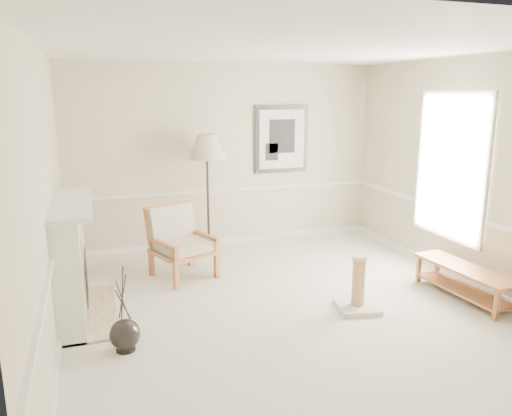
{
  "coord_description": "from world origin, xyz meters",
  "views": [
    {
      "loc": [
        -2.06,
        -4.98,
        2.46
      ],
      "look_at": [
        -0.17,
        0.7,
        1.06
      ],
      "focal_mm": 35.0,
      "sensor_mm": 36.0,
      "label": 1
    }
  ],
  "objects_px": {
    "bench": "(465,277)",
    "scratching_post": "(358,293)",
    "armchair": "(179,239)",
    "floor_lamp": "(207,150)",
    "floor_vase": "(125,335)"
  },
  "relations": [
    {
      "from": "bench",
      "to": "scratching_post",
      "type": "xyz_separation_m",
      "value": [
        -1.4,
        0.11,
        -0.06
      ]
    },
    {
      "from": "armchair",
      "to": "scratching_post",
      "type": "relative_size",
      "value": 1.51
    },
    {
      "from": "floor_lamp",
      "to": "armchair",
      "type": "bearing_deg",
      "value": -126.25
    },
    {
      "from": "armchair",
      "to": "scratching_post",
      "type": "height_order",
      "value": "armchair"
    },
    {
      "from": "floor_vase",
      "to": "floor_lamp",
      "type": "relative_size",
      "value": 0.47
    },
    {
      "from": "bench",
      "to": "scratching_post",
      "type": "distance_m",
      "value": 1.4
    },
    {
      "from": "floor_lamp",
      "to": "scratching_post",
      "type": "distance_m",
      "value": 3.17
    },
    {
      "from": "floor_vase",
      "to": "floor_lamp",
      "type": "xyz_separation_m",
      "value": [
        1.47,
        2.72,
        1.45
      ]
    },
    {
      "from": "armchair",
      "to": "bench",
      "type": "bearing_deg",
      "value": -53.05
    },
    {
      "from": "floor_vase",
      "to": "scratching_post",
      "type": "relative_size",
      "value": 1.34
    },
    {
      "from": "floor_vase",
      "to": "armchair",
      "type": "relative_size",
      "value": 0.89
    },
    {
      "from": "floor_vase",
      "to": "bench",
      "type": "relative_size",
      "value": 0.62
    },
    {
      "from": "floor_lamp",
      "to": "scratching_post",
      "type": "relative_size",
      "value": 2.82
    },
    {
      "from": "floor_lamp",
      "to": "bench",
      "type": "bearing_deg",
      "value": -46.83
    },
    {
      "from": "floor_vase",
      "to": "bench",
      "type": "distance_m",
      "value": 4.02
    }
  ]
}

